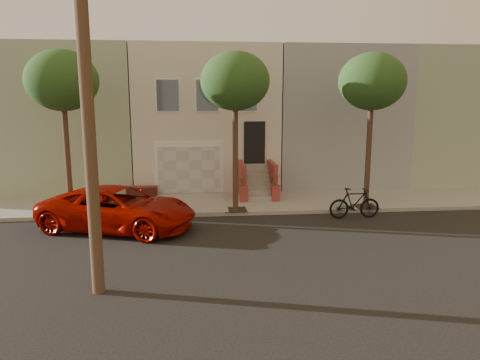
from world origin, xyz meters
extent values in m
plane|color=black|center=(0.00, 0.00, 0.00)|extent=(90.00, 90.00, 0.00)
cube|color=#9A988C|center=(0.00, 5.35, 0.07)|extent=(40.00, 3.70, 0.15)
cube|color=beige|center=(0.00, 11.20, 3.65)|extent=(7.00, 8.00, 7.00)
cube|color=gray|center=(-6.80, 11.20, 3.65)|extent=(6.50, 8.00, 7.00)
cube|color=gray|center=(6.80, 11.20, 3.65)|extent=(6.50, 8.00, 7.00)
cube|color=gray|center=(13.30, 11.20, 3.65)|extent=(6.50, 8.00, 7.00)
cube|color=white|center=(-0.90, 7.22, 1.40)|extent=(3.20, 0.12, 2.50)
cube|color=beige|center=(-0.90, 7.16, 1.30)|extent=(2.90, 0.06, 2.20)
cube|color=#9A988C|center=(-0.90, 5.35, 0.16)|extent=(3.20, 3.70, 0.02)
cube|color=maroon|center=(-3.10, 6.90, 0.37)|extent=(1.40, 0.45, 0.44)
cube|color=black|center=(2.20, 7.17, 2.55)|extent=(1.00, 0.06, 2.00)
cube|color=#3F4751|center=(-1.80, 7.17, 4.75)|extent=(1.00, 0.06, 1.40)
cube|color=white|center=(-1.80, 7.19, 4.75)|extent=(1.15, 0.05, 1.55)
cube|color=#3F4751|center=(0.00, 7.17, 4.75)|extent=(1.00, 0.06, 1.40)
cube|color=white|center=(0.00, 7.19, 4.75)|extent=(1.15, 0.05, 1.55)
cube|color=#3F4751|center=(1.80, 7.17, 4.75)|extent=(1.00, 0.06, 1.40)
cube|color=white|center=(1.80, 7.19, 4.75)|extent=(1.15, 0.05, 1.55)
cube|color=#9A988C|center=(2.20, 5.38, 0.25)|extent=(1.20, 0.28, 0.20)
cube|color=#9A988C|center=(2.20, 5.66, 0.45)|extent=(1.20, 0.28, 0.20)
cube|color=#9A988C|center=(2.20, 5.94, 0.65)|extent=(1.20, 0.28, 0.20)
cube|color=#9A988C|center=(2.20, 6.22, 0.85)|extent=(1.20, 0.28, 0.20)
cube|color=#9A988C|center=(2.20, 6.50, 1.05)|extent=(1.20, 0.28, 0.20)
cube|color=#9A988C|center=(2.20, 6.78, 1.25)|extent=(1.20, 0.28, 0.20)
cube|color=#9A988C|center=(2.20, 7.06, 1.45)|extent=(1.20, 0.28, 0.20)
cube|color=#963631|center=(1.50, 6.22, 0.95)|extent=(0.18, 1.96, 1.60)
cube|color=#963631|center=(2.90, 6.22, 0.95)|extent=(0.18, 1.96, 1.60)
cube|color=#963631|center=(1.50, 5.34, 0.50)|extent=(0.35, 0.35, 0.70)
imported|color=#214418|center=(1.50, 5.34, 1.07)|extent=(0.40, 0.35, 0.45)
cube|color=#963631|center=(2.90, 5.34, 0.50)|extent=(0.35, 0.35, 0.70)
imported|color=#214418|center=(2.90, 5.34, 1.07)|extent=(0.41, 0.35, 0.45)
cube|color=#2D2116|center=(-5.50, 3.90, 0.15)|extent=(0.90, 0.90, 0.02)
cylinder|color=#3D2A1B|center=(-5.50, 3.90, 2.25)|extent=(0.22, 0.22, 4.20)
ellipsoid|color=#214418|center=(-5.50, 3.90, 5.30)|extent=(2.70, 2.57, 2.29)
cube|color=#2D2116|center=(1.00, 3.90, 0.15)|extent=(0.90, 0.90, 0.02)
cylinder|color=#3D2A1B|center=(1.00, 3.90, 2.25)|extent=(0.22, 0.22, 4.20)
ellipsoid|color=#214418|center=(1.00, 3.90, 5.30)|extent=(2.70, 2.57, 2.29)
cube|color=#2D2116|center=(6.50, 3.90, 0.15)|extent=(0.90, 0.90, 0.02)
cylinder|color=#3D2A1B|center=(6.50, 3.90, 2.25)|extent=(0.22, 0.22, 4.20)
ellipsoid|color=#214418|center=(6.50, 3.90, 5.30)|extent=(2.70, 2.57, 2.29)
cylinder|color=#493022|center=(-3.00, -3.20, 5.00)|extent=(0.30, 0.30, 10.00)
imported|color=#A20900|center=(-3.38, 2.08, 0.77)|extent=(6.06, 4.19, 1.54)
imported|color=black|center=(5.57, 2.71, 0.61)|extent=(2.02, 0.59, 1.21)
camera|label=1|loc=(-0.56, -13.79, 4.74)|focal=33.53mm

